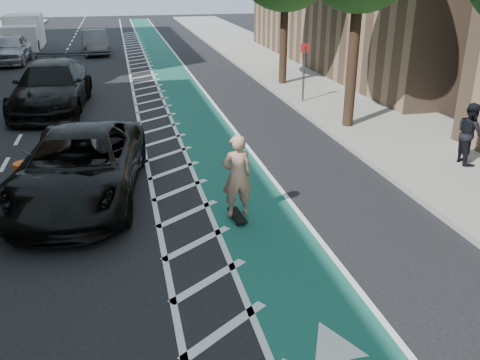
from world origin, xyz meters
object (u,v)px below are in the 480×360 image
object	(u,v)px
suv_near	(79,166)
barrel_a	(27,180)
skateboarder	(237,176)
suv_far	(52,87)

from	to	relation	value
suv_near	barrel_a	distance (m)	1.45
skateboarder	suv_far	xyz separation A→B (m)	(-4.95, 11.24, -0.13)
suv_far	barrel_a	bearing A→B (deg)	-84.42
suv_far	skateboarder	bearing A→B (deg)	-61.97
skateboarder	suv_near	xyz separation A→B (m)	(-3.43, 2.04, -0.22)
skateboarder	barrel_a	xyz separation A→B (m)	(-4.75, 2.48, -0.64)
skateboarder	barrel_a	world-z (taller)	skateboarder
suv_near	barrel_a	size ratio (longest dim) A/B	6.91
skateboarder	barrel_a	bearing A→B (deg)	-31.00
suv_near	suv_far	size ratio (longest dim) A/B	0.94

